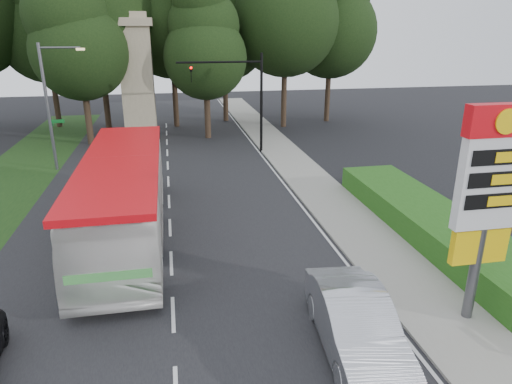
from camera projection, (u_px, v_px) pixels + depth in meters
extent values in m
cube|color=black|center=(170.00, 219.00, 22.19)|extent=(14.00, 80.00, 0.02)
cube|color=gray|center=(335.00, 206.00, 23.69)|extent=(3.00, 80.00, 0.12)
cube|color=#193814|center=(0.00, 191.00, 26.05)|extent=(5.00, 50.00, 0.02)
cube|color=#215416|center=(431.00, 223.00, 20.35)|extent=(3.00, 14.00, 1.20)
cylinder|color=#59595E|center=(474.00, 275.00, 14.05)|extent=(0.32, 0.32, 3.20)
cube|color=yellow|center=(479.00, 245.00, 13.72)|extent=(1.80, 0.25, 1.10)
cube|color=silver|center=(490.00, 183.00, 13.05)|extent=(2.00, 0.35, 2.80)
cube|color=red|center=(502.00, 120.00, 12.44)|extent=(2.10, 0.40, 0.90)
cylinder|color=yellow|center=(507.00, 122.00, 12.24)|extent=(0.70, 0.05, 0.70)
cube|color=black|center=(500.00, 157.00, 12.60)|extent=(1.70, 0.04, 0.45)
cube|color=black|center=(496.00, 180.00, 12.82)|extent=(1.70, 0.04, 0.45)
cube|color=black|center=(492.00, 201.00, 13.04)|extent=(1.70, 0.04, 0.45)
cylinder|color=black|center=(261.00, 104.00, 33.34)|extent=(0.20, 0.20, 7.20)
cylinder|color=black|center=(219.00, 62.00, 31.79)|extent=(6.00, 0.14, 0.14)
imported|color=black|center=(191.00, 66.00, 31.52)|extent=(0.18, 0.22, 1.10)
sphere|color=#FF0C05|center=(191.00, 68.00, 31.42)|extent=(0.18, 0.18, 0.18)
cylinder|color=#59595E|center=(48.00, 109.00, 28.82)|extent=(0.20, 0.20, 8.00)
cylinder|color=#59595E|center=(60.00, 48.00, 27.79)|extent=(2.40, 0.12, 0.12)
cube|color=#FFE599|center=(80.00, 49.00, 28.04)|extent=(0.50, 0.22, 0.14)
cube|color=#0C591E|center=(57.00, 121.00, 29.17)|extent=(0.85, 0.04, 0.22)
cube|color=#0C591E|center=(52.00, 125.00, 29.61)|extent=(0.04, 0.85, 0.22)
cube|color=gray|center=(138.00, 85.00, 36.98)|extent=(2.50, 2.50, 9.00)
cube|color=gray|center=(133.00, 22.00, 35.37)|extent=(3.00, 3.00, 0.60)
cube|color=gray|center=(132.00, 15.00, 35.20)|extent=(2.20, 2.20, 0.50)
cylinder|color=#2D2116|center=(56.00, 98.00, 42.63)|extent=(0.50, 0.50, 5.40)
sphere|color=black|center=(47.00, 35.00, 40.77)|extent=(8.40, 8.40, 8.40)
cylinder|color=#2D2116|center=(106.00, 97.00, 39.64)|extent=(0.50, 0.50, 6.48)
sphere|color=black|center=(97.00, 15.00, 37.41)|extent=(10.08, 10.08, 10.08)
cylinder|color=#2D2116|center=(175.00, 95.00, 42.65)|extent=(0.50, 0.50, 5.94)
sphere|color=black|center=(171.00, 26.00, 40.60)|extent=(9.24, 9.24, 9.24)
cylinder|color=#2D2116|center=(225.00, 95.00, 45.51)|extent=(0.50, 0.50, 5.22)
sphere|color=black|center=(224.00, 38.00, 43.71)|extent=(8.12, 8.12, 8.12)
sphere|color=black|center=(224.00, 5.00, 42.74)|extent=(6.96, 6.96, 6.96)
cylinder|color=#2D2116|center=(284.00, 94.00, 42.56)|extent=(0.50, 0.50, 6.12)
sphere|color=black|center=(285.00, 22.00, 40.44)|extent=(9.52, 9.52, 9.52)
cylinder|color=#2D2116|center=(328.00, 93.00, 45.39)|extent=(0.50, 0.50, 5.58)
sphere|color=black|center=(331.00, 32.00, 43.46)|extent=(8.68, 8.68, 8.68)
cylinder|color=#2D2116|center=(88.00, 115.00, 36.07)|extent=(0.50, 0.50, 4.68)
sphere|color=black|center=(80.00, 52.00, 34.45)|extent=(7.28, 7.28, 7.28)
sphere|color=black|center=(75.00, 15.00, 33.58)|extent=(6.24, 6.24, 6.24)
cylinder|color=#2D2116|center=(207.00, 113.00, 38.28)|extent=(0.50, 0.50, 4.32)
sphere|color=black|center=(205.00, 58.00, 36.79)|extent=(6.72, 6.72, 6.72)
sphere|color=black|center=(204.00, 26.00, 35.99)|extent=(5.76, 5.76, 5.76)
imported|color=white|center=(125.00, 199.00, 19.73)|extent=(3.07, 13.12, 3.65)
imported|color=#B4B6BC|center=(356.00, 324.00, 12.86)|extent=(2.34, 5.51, 1.77)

